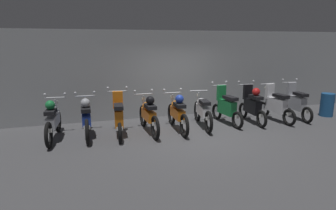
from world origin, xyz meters
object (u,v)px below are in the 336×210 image
(motorbike_slot_6, at_px, (226,107))
(motorbike_slot_2, at_px, (119,117))
(motorbike_slot_3, at_px, (149,114))
(motorbike_slot_7, at_px, (252,105))
(motorbike_slot_9, at_px, (296,103))
(motorbike_slot_5, at_px, (202,111))
(motorbike_slot_0, at_px, (53,120))
(motorbike_slot_4, at_px, (177,113))
(motorbike_slot_1, at_px, (86,117))
(trash_bin, at_px, (327,105))
(motorbike_slot_8, at_px, (276,105))

(motorbike_slot_6, bearing_deg, motorbike_slot_2, -176.80)
(motorbike_slot_2, bearing_deg, motorbike_slot_3, 1.18)
(motorbike_slot_7, height_order, motorbike_slot_9, same)
(motorbike_slot_5, height_order, motorbike_slot_9, motorbike_slot_9)
(motorbike_slot_0, height_order, motorbike_slot_2, motorbike_slot_2)
(motorbike_slot_4, xyz_separation_m, motorbike_slot_9, (4.21, 0.12, -0.00))
(motorbike_slot_1, distance_m, motorbike_slot_9, 6.73)
(motorbike_slot_6, relative_size, motorbike_slot_7, 1.00)
(motorbike_slot_1, xyz_separation_m, motorbike_slot_3, (1.68, -0.17, 0.00))
(motorbike_slot_2, bearing_deg, motorbike_slot_6, 3.20)
(motorbike_slot_0, bearing_deg, trash_bin, -0.98)
(motorbike_slot_0, distance_m, trash_bin, 8.83)
(motorbike_slot_1, bearing_deg, motorbike_slot_8, -1.66)
(motorbike_slot_9, bearing_deg, motorbike_slot_5, 179.67)
(motorbike_slot_5, distance_m, motorbike_slot_7, 1.68)
(motorbike_slot_7, xyz_separation_m, trash_bin, (2.95, -0.05, -0.17))
(motorbike_slot_2, relative_size, motorbike_slot_3, 0.86)
(motorbike_slot_4, distance_m, motorbike_slot_8, 3.36)
(motorbike_slot_0, xyz_separation_m, motorbike_slot_3, (2.52, -0.16, 0.00))
(motorbike_slot_3, relative_size, motorbike_slot_4, 1.00)
(motorbike_slot_3, relative_size, motorbike_slot_8, 1.16)
(motorbike_slot_3, xyz_separation_m, motorbike_slot_5, (1.69, 0.09, -0.04))
(motorbike_slot_6, xyz_separation_m, motorbike_slot_8, (1.68, -0.17, -0.00))
(motorbike_slot_8, bearing_deg, motorbike_slot_6, 174.17)
(motorbike_slot_7, relative_size, motorbike_slot_8, 1.00)
(motorbike_slot_3, height_order, trash_bin, motorbike_slot_3)
(motorbike_slot_4, height_order, motorbike_slot_5, motorbike_slot_4)
(motorbike_slot_3, height_order, motorbike_slot_6, motorbike_slot_6)
(motorbike_slot_1, bearing_deg, motorbike_slot_5, -1.37)
(motorbike_slot_4, height_order, motorbike_slot_9, motorbike_slot_9)
(motorbike_slot_0, distance_m, motorbike_slot_4, 3.37)
(motorbike_slot_2, xyz_separation_m, motorbike_slot_3, (0.84, 0.02, 0.00))
(motorbike_slot_1, xyz_separation_m, motorbike_slot_2, (0.84, -0.19, -0.00))
(motorbike_slot_4, relative_size, motorbike_slot_8, 1.16)
(motorbike_slot_1, relative_size, motorbike_slot_5, 1.00)
(motorbike_slot_2, bearing_deg, motorbike_slot_4, -1.05)
(motorbike_slot_1, height_order, motorbike_slot_3, same)
(motorbike_slot_2, height_order, trash_bin, motorbike_slot_2)
(trash_bin, bearing_deg, motorbike_slot_6, 177.54)
(motorbike_slot_9, relative_size, trash_bin, 2.12)
(motorbike_slot_0, relative_size, motorbike_slot_9, 1.16)
(motorbike_slot_3, distance_m, motorbike_slot_8, 4.20)
(trash_bin, bearing_deg, motorbike_slot_2, -179.80)
(motorbike_slot_9, bearing_deg, motorbike_slot_4, -178.40)
(motorbike_slot_0, bearing_deg, motorbike_slot_5, -0.97)
(motorbike_slot_7, bearing_deg, motorbike_slot_9, 0.56)
(motorbike_slot_5, bearing_deg, motorbike_slot_0, 179.03)
(motorbike_slot_0, bearing_deg, motorbike_slot_8, -1.37)
(motorbike_slot_5, distance_m, trash_bin, 4.63)
(motorbike_slot_3, xyz_separation_m, motorbike_slot_9, (5.05, 0.07, -0.00))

